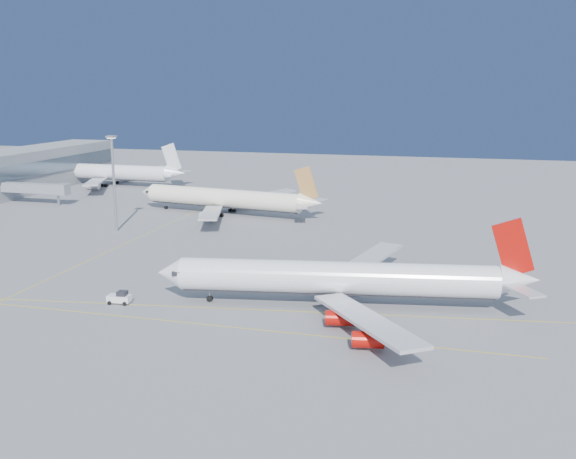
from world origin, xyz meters
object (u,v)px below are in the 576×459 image
object	(u,v)px
airliner_etihad	(227,199)
airliner_third	(110,172)
light_mast	(114,175)
pushback_tug	(120,298)
airliner_virgin	(345,279)

from	to	relation	value
airliner_etihad	airliner_third	size ratio (longest dim) A/B	0.96
light_mast	airliner_etihad	bearing A→B (deg)	54.51
pushback_tug	light_mast	distance (m)	61.34
airliner_etihad	light_mast	size ratio (longest dim) A/B	2.42
airliner_etihad	light_mast	xyz separation A→B (m)	(-20.25, -28.40, 9.86)
airliner_third	light_mast	size ratio (longest dim) A/B	2.53
pushback_tug	airliner_etihad	bearing A→B (deg)	91.37
airliner_etihad	light_mast	world-z (taller)	light_mast
airliner_virgin	airliner_etihad	distance (m)	85.82
airliner_virgin	airliner_etihad	bearing A→B (deg)	114.53
airliner_third	light_mast	distance (m)	83.73
airliner_virgin	airliner_third	world-z (taller)	airliner_third
light_mast	airliner_virgin	bearing A→B (deg)	-32.29
airliner_third	pushback_tug	bearing A→B (deg)	-58.15
airliner_etihad	pushback_tug	world-z (taller)	airliner_etihad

